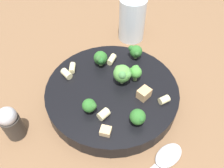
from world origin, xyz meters
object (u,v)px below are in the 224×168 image
object	(u,v)px
rigatoni_4	(72,68)
broccoli_floret_0	(100,58)
broccoli_floret_1	(136,72)
rigatoni_1	(164,100)
rigatoni_0	(112,59)
rigatoni_3	(67,74)
chicken_chunk_1	(106,131)
chicken_chunk_0	(144,93)
spoon	(160,164)
broccoli_floret_5	(90,106)
rigatoni_2	(104,114)
broccoli_floret_2	(122,73)
broccoli_floret_4	(136,51)
drinking_glass	(132,22)
pepper_shaker	(11,123)
pasta_bowl	(112,92)
broccoli_floret_3	(138,117)

from	to	relation	value
rigatoni_4	broccoli_floret_0	bearing A→B (deg)	161.94
broccoli_floret_1	rigatoni_1	size ratio (longest dim) A/B	1.79
rigatoni_0	broccoli_floret_0	bearing A→B (deg)	-7.61
rigatoni_3	chicken_chunk_1	size ratio (longest dim) A/B	1.34
chicken_chunk_0	chicken_chunk_1	world-z (taller)	chicken_chunk_0
rigatoni_0	spoon	xyz separation A→B (m)	(0.06, 0.24, -0.04)
rigatoni_0	chicken_chunk_0	size ratio (longest dim) A/B	1.09
broccoli_floret_5	broccoli_floret_1	bearing A→B (deg)	-169.49
rigatoni_0	rigatoni_2	xyz separation A→B (m)	(0.10, 0.12, 0.00)
broccoli_floret_2	broccoli_floret_4	size ratio (longest dim) A/B	1.34
broccoli_floret_0	chicken_chunk_0	world-z (taller)	broccoli_floret_0
broccoli_floret_2	broccoli_floret_4	world-z (taller)	broccoli_floret_2
rigatoni_0	broccoli_floret_2	bearing A→B (deg)	75.43
broccoli_floret_4	rigatoni_2	bearing A→B (deg)	34.46
drinking_glass	pepper_shaker	distance (m)	0.40
broccoli_floret_1	rigatoni_0	distance (m)	0.08
pasta_bowl	rigatoni_1	xyz separation A→B (m)	(-0.07, 0.09, 0.02)
pasta_bowl	broccoli_floret_5	bearing A→B (deg)	23.77
broccoli_floret_2	drinking_glass	xyz separation A→B (m)	(-0.15, -0.16, -0.01)
rigatoni_2	chicken_chunk_1	bearing A→B (deg)	64.90
broccoli_floret_4	rigatoni_2	distance (m)	0.19
rigatoni_2	drinking_glass	bearing A→B (deg)	-135.96
broccoli_floret_5	pepper_shaker	size ratio (longest dim) A/B	0.41
spoon	pepper_shaker	bearing A→B (deg)	-45.78
rigatoni_4	spoon	bearing A→B (deg)	97.54
rigatoni_3	spoon	xyz separation A→B (m)	(-0.05, 0.26, -0.04)
broccoli_floret_0	rigatoni_1	distance (m)	0.17
broccoli_floret_3	spoon	world-z (taller)	broccoli_floret_3
broccoli_floret_1	rigatoni_3	bearing A→B (deg)	-36.17
broccoli_floret_5	spoon	bearing A→B (deg)	111.67
broccoli_floret_1	drinking_glass	size ratio (longest dim) A/B	0.31
rigatoni_3	chicken_chunk_0	bearing A→B (deg)	127.73
rigatoni_0	chicken_chunk_1	distance (m)	0.19
rigatoni_1	chicken_chunk_0	xyz separation A→B (m)	(0.03, -0.03, 0.00)
rigatoni_0	pepper_shaker	xyz separation A→B (m)	(0.25, 0.04, -0.00)
pasta_bowl	drinking_glass	size ratio (longest dim) A/B	2.44
pepper_shaker	spoon	size ratio (longest dim) A/B	0.42
broccoli_floret_5	broccoli_floret_3	bearing A→B (deg)	130.89
broccoli_floret_5	rigatoni_3	size ratio (longest dim) A/B	1.26
broccoli_floret_4	broccoli_floret_5	world-z (taller)	broccoli_floret_4
broccoli_floret_1	broccoli_floret_4	size ratio (longest dim) A/B	1.05
broccoli_floret_2	rigatoni_1	size ratio (longest dim) A/B	2.29
drinking_glass	rigatoni_4	bearing A→B (deg)	17.55
broccoli_floret_4	rigatoni_1	bearing A→B (deg)	76.72
broccoli_floret_1	chicken_chunk_1	bearing A→B (deg)	32.31
broccoli_floret_0	broccoli_floret_2	bearing A→B (deg)	97.94
drinking_glass	spoon	distance (m)	0.39
broccoli_floret_3	broccoli_floret_5	world-z (taller)	broccoli_floret_3
broccoli_floret_0	rigatoni_4	world-z (taller)	broccoli_floret_0
rigatoni_2	chicken_chunk_1	size ratio (longest dim) A/B	1.11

